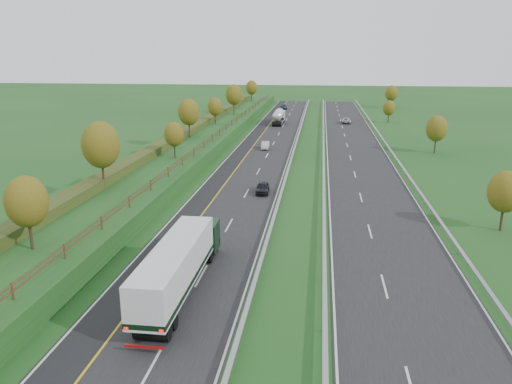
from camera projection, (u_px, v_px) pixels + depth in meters
ground at (306, 162)px, 80.18m from camera, size 400.00×400.00×0.00m
near_carriageway at (260, 154)px, 85.93m from camera, size 10.50×200.00×0.04m
far_carriageway at (358, 157)px, 83.90m from camera, size 10.50×200.00×0.04m
hard_shoulder at (239, 154)px, 86.40m from camera, size 3.00×200.00×0.04m
lane_markings at (298, 155)px, 85.02m from camera, size 26.75×200.00×0.01m
embankment_left at (187, 147)px, 87.28m from camera, size 12.00×200.00×2.00m
hedge_left at (175, 138)px, 87.11m from camera, size 2.20×180.00×1.10m
fence_left at (211, 138)px, 85.86m from camera, size 0.12×189.06×1.20m
median_barrier_near at (294, 152)px, 85.07m from camera, size 0.32×200.00×0.71m
median_barrier_far at (324, 152)px, 84.44m from camera, size 0.32×200.00×0.71m
outer_barrier_far at (393, 154)px, 83.02m from camera, size 0.32×200.00×0.71m
trees_left at (182, 119)px, 82.57m from camera, size 6.64×164.30×7.66m
trees_far at (411, 113)px, 109.03m from camera, size 8.45×118.60×7.12m
box_lorry at (180, 263)px, 35.60m from camera, size 2.58×16.28×4.06m
road_tanker at (279, 116)px, 122.78m from camera, size 2.40×11.22×3.46m
car_dark_near at (263, 188)px, 61.88m from camera, size 1.78×4.01×1.34m
car_silver_mid at (265, 145)px, 90.63m from camera, size 1.58×4.02×1.30m
car_small_far at (284, 107)px, 155.17m from camera, size 2.45×4.74×1.32m
car_oncoming at (346, 120)px, 123.93m from camera, size 2.40×5.04×1.39m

